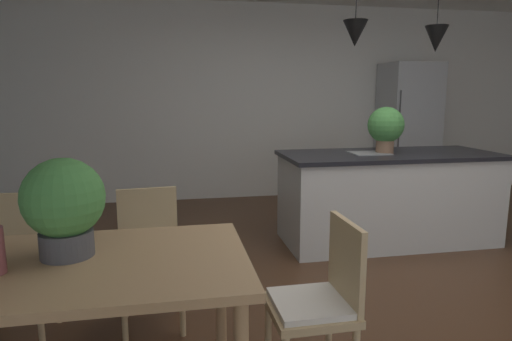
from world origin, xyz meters
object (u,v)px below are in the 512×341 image
at_px(refrigerator, 407,131).
at_px(potted_plant_on_island, 386,127).
at_px(dining_table, 47,280).
at_px(chair_far_right, 150,253).
at_px(potted_plant_on_table, 64,204).
at_px(chair_far_left, 19,262).
at_px(kitchen_island, 388,196).
at_px(chair_kitchen_end, 320,300).

xyz_separation_m(refrigerator, potted_plant_on_island, (-1.29, -1.83, 0.21)).
relative_size(dining_table, chair_far_right, 1.99).
bearing_deg(dining_table, chair_far_right, 64.82).
height_order(chair_far_right, potted_plant_on_table, potted_plant_on_table).
bearing_deg(refrigerator, potted_plant_on_island, -125.10).
relative_size(chair_far_right, chair_far_left, 1.00).
height_order(chair_far_right, potted_plant_on_island, potted_plant_on_island).
bearing_deg(kitchen_island, potted_plant_on_island, 180.00).
height_order(chair_kitchen_end, kitchen_island, kitchen_island).
relative_size(dining_table, chair_kitchen_end, 1.99).
height_order(chair_far_left, kitchen_island, kitchen_island).
xyz_separation_m(chair_far_right, chair_far_left, (-0.77, 0.00, 0.00)).
distance_m(chair_far_right, potted_plant_on_table, 0.95).
distance_m(dining_table, potted_plant_on_table, 0.33).
bearing_deg(refrigerator, chair_far_right, -138.93).
distance_m(chair_far_right, kitchen_island, 2.57).
bearing_deg(potted_plant_on_island, kitchen_island, 0.00).
relative_size(kitchen_island, potted_plant_on_island, 4.72).
relative_size(chair_far_left, potted_plant_on_island, 1.93).
xyz_separation_m(chair_far_right, potted_plant_on_table, (-0.31, -0.73, 0.52)).
xyz_separation_m(kitchen_island, potted_plant_on_island, (-0.06, 0.00, 0.70)).
xyz_separation_m(dining_table, refrigerator, (3.88, 3.86, 0.27)).
bearing_deg(chair_far_left, chair_far_right, -0.02).
height_order(chair_far_left, chair_kitchen_end, same).
height_order(potted_plant_on_island, potted_plant_on_table, potted_plant_on_island).
distance_m(chair_kitchen_end, kitchen_island, 2.47).
distance_m(chair_kitchen_end, potted_plant_on_table, 1.28).
bearing_deg(dining_table, chair_far_left, 115.36).
distance_m(dining_table, chair_kitchen_end, 1.25).
bearing_deg(chair_kitchen_end, chair_far_left, 153.26).
bearing_deg(dining_table, potted_plant_on_table, 50.52).
height_order(chair_far_left, potted_plant_on_table, potted_plant_on_table).
xyz_separation_m(chair_far_left, refrigerator, (4.26, 3.04, 0.48)).
distance_m(chair_far_right, refrigerator, 4.65).
distance_m(dining_table, chair_far_left, 0.93).
xyz_separation_m(chair_far_left, potted_plant_on_island, (2.98, 1.21, 0.68)).
distance_m(potted_plant_on_island, potted_plant_on_table, 3.19).
xyz_separation_m(dining_table, chair_far_left, (-0.39, 0.82, -0.21)).
distance_m(kitchen_island, potted_plant_on_island, 0.70).
bearing_deg(chair_far_left, chair_kitchen_end, -26.74).
relative_size(chair_far_right, kitchen_island, 0.41).
height_order(dining_table, chair_far_right, chair_far_right).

